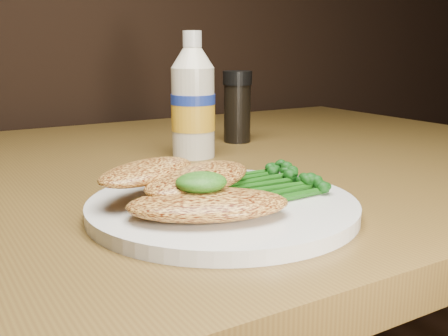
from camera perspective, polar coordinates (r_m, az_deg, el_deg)
plate at (r=0.50m, az=-0.16°, el=-4.16°), size 0.25×0.25×0.01m
chicken_front at (r=0.45m, az=-1.71°, el=-3.91°), size 0.15×0.12×0.02m
chicken_mid at (r=0.50m, az=-2.72°, el=-1.10°), size 0.15×0.13×0.02m
chicken_back at (r=0.50m, az=-8.22°, el=-0.37°), size 0.13×0.11×0.02m
pesto_front at (r=0.45m, az=-2.44°, el=-1.53°), size 0.05×0.04×0.02m
broccolini_bundle at (r=0.53m, az=4.15°, el=-1.45°), size 0.14×0.12×0.02m
mayo_bottle at (r=0.74m, az=-3.34°, el=7.78°), size 0.08×0.08×0.17m
pepper_grinder at (r=0.86m, az=1.42°, el=6.54°), size 0.06×0.06×0.11m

